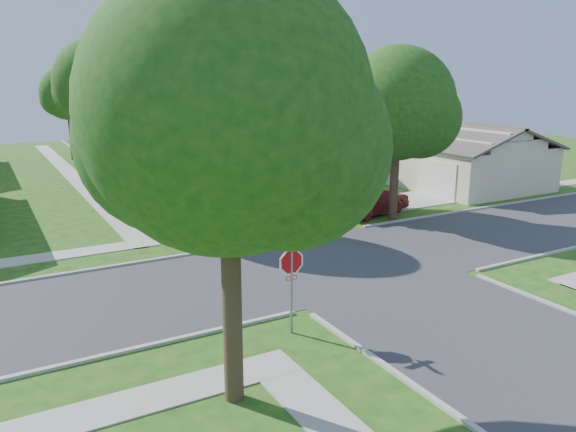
% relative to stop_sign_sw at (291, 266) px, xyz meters
% --- Properties ---
extents(ground, '(100.00, 100.00, 0.00)m').
position_rel_stop_sign_sw_xyz_m(ground, '(4.70, 4.70, -2.03)').
color(ground, '#1D4914').
rests_on(ground, ground).
extents(road_ns, '(7.00, 100.00, 0.02)m').
position_rel_stop_sign_sw_xyz_m(road_ns, '(4.70, 4.70, -2.03)').
color(road_ns, '#333335').
rests_on(road_ns, ground).
extents(sidewalk_ne, '(1.20, 40.00, 0.04)m').
position_rel_stop_sign_sw_xyz_m(sidewalk_ne, '(10.80, 30.70, -2.01)').
color(sidewalk_ne, '#9E9B91').
rests_on(sidewalk_ne, ground).
extents(sidewalk_nw, '(1.20, 40.00, 0.04)m').
position_rel_stop_sign_sw_xyz_m(sidewalk_nw, '(-1.40, 30.70, -2.01)').
color(sidewalk_nw, '#9E9B91').
rests_on(sidewalk_nw, ground).
extents(driveway, '(8.80, 3.60, 0.05)m').
position_rel_stop_sign_sw_xyz_m(driveway, '(12.60, 11.80, -2.01)').
color(driveway, '#9E9B91').
rests_on(driveway, ground).
extents(stop_sign_sw, '(1.05, 0.80, 2.98)m').
position_rel_stop_sign_sw_xyz_m(stop_sign_sw, '(0.00, 0.00, 0.00)').
color(stop_sign_sw, gray).
rests_on(stop_sign_sw, ground).
extents(stop_sign_ne, '(1.05, 0.80, 2.98)m').
position_rel_stop_sign_sw_xyz_m(stop_sign_ne, '(9.40, 9.40, 0.00)').
color(stop_sign_ne, gray).
rests_on(stop_sign_ne, ground).
extents(tree_e_near, '(4.97, 4.80, 8.28)m').
position_rel_stop_sign_sw_xyz_m(tree_e_near, '(9.45, 13.71, 3.61)').
color(tree_e_near, '#38281C').
rests_on(tree_e_near, ground).
extents(tree_e_mid, '(5.59, 5.40, 9.21)m').
position_rel_stop_sign_sw_xyz_m(tree_e_mid, '(9.46, 25.71, 4.22)').
color(tree_e_mid, '#38281C').
rests_on(tree_e_mid, ground).
extents(tree_e_far, '(5.17, 5.00, 8.72)m').
position_rel_stop_sign_sw_xyz_m(tree_e_far, '(9.45, 38.71, 3.95)').
color(tree_e_far, '#38281C').
rests_on(tree_e_far, ground).
extents(tree_w_near, '(5.38, 5.20, 8.97)m').
position_rel_stop_sign_sw_xyz_m(tree_w_near, '(0.06, 13.71, 4.08)').
color(tree_w_near, '#38281C').
rests_on(tree_w_near, ground).
extents(tree_w_mid, '(5.80, 5.60, 9.56)m').
position_rel_stop_sign_sw_xyz_m(tree_w_mid, '(0.06, 25.71, 4.46)').
color(tree_w_mid, '#38281C').
rests_on(tree_w_mid, ground).
extents(tree_w_far, '(4.76, 4.60, 8.04)m').
position_rel_stop_sign_sw_xyz_m(tree_w_far, '(0.05, 38.71, 3.48)').
color(tree_w_far, '#38281C').
rests_on(tree_w_far, ground).
extents(tree_sw_corner, '(6.21, 6.00, 9.55)m').
position_rel_stop_sign_sw_xyz_m(tree_sw_corner, '(-2.74, -2.29, 4.23)').
color(tree_sw_corner, '#38281C').
rests_on(tree_sw_corner, ground).
extents(tree_ne_corner, '(5.80, 5.60, 8.66)m').
position_rel_stop_sign_sw_xyz_m(tree_ne_corner, '(11.06, 8.91, 3.56)').
color(tree_ne_corner, '#38281C').
rests_on(tree_ne_corner, ground).
extents(house_ne_near, '(8.42, 13.60, 4.23)m').
position_rel_stop_sign_sw_xyz_m(house_ne_near, '(20.69, 15.70, -0.51)').
color(house_ne_near, beige).
rests_on(house_ne_near, ground).
extents(house_ne_far, '(8.42, 13.60, 4.23)m').
position_rel_stop_sign_sw_xyz_m(house_ne_far, '(20.69, 33.70, -0.51)').
color(house_ne_far, beige).
rests_on(house_ne_far, ground).
extents(car_driveway, '(4.77, 2.68, 1.49)m').
position_rel_stop_sign_sw_xyz_m(car_driveway, '(10.70, 10.20, -1.29)').
color(car_driveway, '#5A1215').
rests_on(car_driveway, ground).
extents(car_curb_east, '(2.05, 4.29, 1.42)m').
position_rel_stop_sign_sw_xyz_m(car_curb_east, '(7.90, 37.83, -1.32)').
color(car_curb_east, black).
rests_on(car_curb_east, ground).
extents(car_curb_west, '(2.74, 5.30, 1.47)m').
position_rel_stop_sign_sw_xyz_m(car_curb_west, '(3.50, 46.22, -1.30)').
color(car_curb_west, black).
rests_on(car_curb_west, ground).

